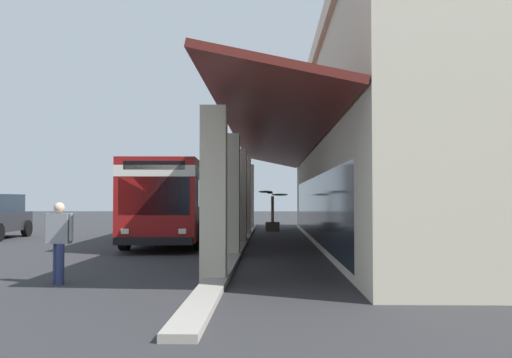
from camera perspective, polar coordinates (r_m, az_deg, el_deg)
ground at (r=22.41m, az=11.62°, el=-6.42°), size 120.00×120.00×0.00m
curb_strip at (r=23.32m, az=-1.43°, el=-6.14°), size 32.23×0.50×0.12m
plaza_building at (r=24.82m, az=21.40°, el=2.70°), size 27.16×17.06×7.43m
transit_bus at (r=24.05m, az=-7.96°, el=-1.72°), size 11.32×3.16×3.34m
pedestrian at (r=12.86m, az=-18.70°, el=-5.47°), size 0.36×0.66×1.69m
potted_palm at (r=31.86m, az=1.62°, el=-4.05°), size 1.74×1.62×2.23m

